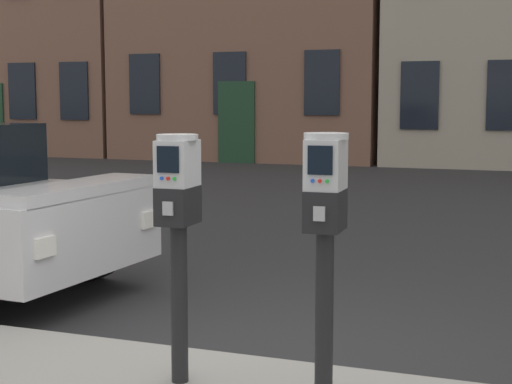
# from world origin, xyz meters

# --- Properties ---
(parking_meter_near_kerb) EXTENTS (0.22, 0.26, 1.32)m
(parking_meter_near_kerb) POSITION_xyz_m (-0.13, -0.33, 1.05)
(parking_meter_near_kerb) COLOR black
(parking_meter_near_kerb) RESTS_ON sidewalk_slab
(parking_meter_twin_adjacent) EXTENTS (0.22, 0.26, 1.33)m
(parking_meter_twin_adjacent) POSITION_xyz_m (0.66, -0.33, 1.06)
(parking_meter_twin_adjacent) COLOR black
(parking_meter_twin_adjacent) RESTS_ON sidewalk_slab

